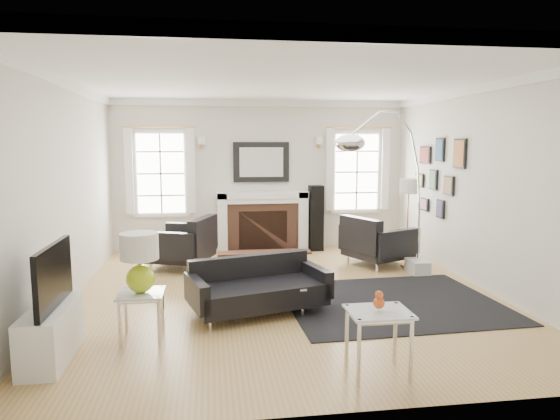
{
  "coord_description": "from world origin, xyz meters",
  "views": [
    {
      "loc": [
        -0.96,
        -6.39,
        2.01
      ],
      "look_at": [
        -0.02,
        0.3,
        1.1
      ],
      "focal_mm": 32.0,
      "sensor_mm": 36.0,
      "label": 1
    }
  ],
  "objects": [
    {
      "name": "floor",
      "position": [
        0.0,
        0.0,
        0.0
      ],
      "size": [
        6.0,
        6.0,
        0.0
      ],
      "primitive_type": "plane",
      "color": "#A57F45",
      "rests_on": "ground"
    },
    {
      "name": "back_wall",
      "position": [
        0.0,
        3.0,
        1.4
      ],
      "size": [
        5.5,
        0.04,
        2.8
      ],
      "primitive_type": "cube",
      "color": "beige",
      "rests_on": "floor"
    },
    {
      "name": "front_wall",
      "position": [
        0.0,
        -3.0,
        1.4
      ],
      "size": [
        5.5,
        0.04,
        2.8
      ],
      "primitive_type": "cube",
      "color": "beige",
      "rests_on": "floor"
    },
    {
      "name": "left_wall",
      "position": [
        -2.75,
        0.0,
        1.4
      ],
      "size": [
        0.04,
        6.0,
        2.8
      ],
      "primitive_type": "cube",
      "color": "beige",
      "rests_on": "floor"
    },
    {
      "name": "right_wall",
      "position": [
        2.75,
        0.0,
        1.4
      ],
      "size": [
        0.04,
        6.0,
        2.8
      ],
      "primitive_type": "cube",
      "color": "beige",
      "rests_on": "floor"
    },
    {
      "name": "ceiling",
      "position": [
        0.0,
        0.0,
        2.8
      ],
      "size": [
        5.5,
        6.0,
        0.02
      ],
      "primitive_type": "cube",
      "color": "white",
      "rests_on": "back_wall"
    },
    {
      "name": "crown_molding",
      "position": [
        0.0,
        0.0,
        2.74
      ],
      "size": [
        5.5,
        6.0,
        0.12
      ],
      "primitive_type": "cube",
      "color": "white",
      "rests_on": "back_wall"
    },
    {
      "name": "fireplace",
      "position": [
        0.0,
        2.79,
        0.54
      ],
      "size": [
        1.7,
        0.69,
        1.11
      ],
      "color": "white",
      "rests_on": "floor"
    },
    {
      "name": "mantel_mirror",
      "position": [
        0.0,
        2.95,
        1.65
      ],
      "size": [
        1.05,
        0.07,
        0.75
      ],
      "color": "black",
      "rests_on": "back_wall"
    },
    {
      "name": "window_left",
      "position": [
        -1.85,
        2.95,
        1.46
      ],
      "size": [
        1.24,
        0.15,
        1.62
      ],
      "color": "white",
      "rests_on": "back_wall"
    },
    {
      "name": "window_right",
      "position": [
        1.85,
        2.95,
        1.46
      ],
      "size": [
        1.24,
        0.15,
        1.62
      ],
      "color": "white",
      "rests_on": "back_wall"
    },
    {
      "name": "gallery_wall",
      "position": [
        2.72,
        1.3,
        1.53
      ],
      "size": [
        0.04,
        1.73,
        1.29
      ],
      "color": "black",
      "rests_on": "right_wall"
    },
    {
      "name": "tv_unit",
      "position": [
        -2.44,
        -1.7,
        0.33
      ],
      "size": [
        0.35,
        1.0,
        1.09
      ],
      "color": "white",
      "rests_on": "floor"
    },
    {
      "name": "area_rug",
      "position": [
        1.29,
        -0.55,
        0.01
      ],
      "size": [
        2.72,
        2.3,
        0.01
      ],
      "primitive_type": "cube",
      "rotation": [
        0.0,
        0.0,
        0.04
      ],
      "color": "black",
      "rests_on": "floor"
    },
    {
      "name": "sofa",
      "position": [
        -0.43,
        -0.66,
        0.29
      ],
      "size": [
        1.75,
        1.15,
        0.53
      ],
      "color": "black",
      "rests_on": "floor"
    },
    {
      "name": "armchair_left",
      "position": [
        -1.39,
        1.64,
        0.38
      ],
      "size": [
        1.21,
        1.28,
        0.69
      ],
      "color": "black",
      "rests_on": "floor"
    },
    {
      "name": "armchair_right",
      "position": [
        1.72,
        1.37,
        0.38
      ],
      "size": [
        1.22,
        1.28,
        0.68
      ],
      "color": "black",
      "rests_on": "floor"
    },
    {
      "name": "coffee_table",
      "position": [
        -0.28,
        -0.58,
        0.32
      ],
      "size": [
        0.78,
        0.78,
        0.35
      ],
      "color": "silver",
      "rests_on": "floor"
    },
    {
      "name": "side_table_left",
      "position": [
        -1.68,
        -1.34,
        0.4
      ],
      "size": [
        0.46,
        0.46,
        0.5
      ],
      "color": "silver",
      "rests_on": "floor"
    },
    {
      "name": "nesting_table",
      "position": [
        0.45,
        -2.44,
        0.46
      ],
      "size": [
        0.53,
        0.45,
        0.58
      ],
      "color": "silver",
      "rests_on": "floor"
    },
    {
      "name": "gourd_lamp",
      "position": [
        -1.68,
        -1.34,
        0.85
      ],
      "size": [
        0.38,
        0.38,
        0.61
      ],
      "color": "#AFCD19",
      "rests_on": "side_table_left"
    },
    {
      "name": "orange_vase",
      "position": [
        0.45,
        -2.44,
        0.67
      ],
      "size": [
        0.1,
        0.1,
        0.16
      ],
      "color": "#D04E1A",
      "rests_on": "nesting_table"
    },
    {
      "name": "arc_floor_lamp",
      "position": [
        1.46,
        0.13,
        1.37
      ],
      "size": [
        1.79,
        1.66,
        2.53
      ],
      "color": "white",
      "rests_on": "floor"
    },
    {
      "name": "stick_floor_lamp",
      "position": [
        2.2,
        1.22,
        1.25
      ],
      "size": [
        0.29,
        0.29,
        1.44
      ],
      "color": "#C78E45",
      "rests_on": "floor"
    },
    {
      "name": "speaker_tower",
      "position": [
        0.99,
        2.65,
        0.61
      ],
      "size": [
        0.26,
        0.26,
        1.22
      ],
      "primitive_type": "cube",
      "rotation": [
        0.0,
        0.0,
        0.07
      ],
      "color": "black",
      "rests_on": "floor"
    }
  ]
}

